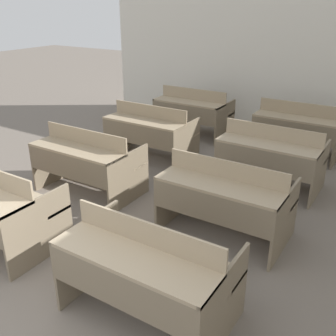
{
  "coord_description": "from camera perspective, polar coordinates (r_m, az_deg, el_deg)",
  "views": [
    {
      "loc": [
        2.35,
        -0.76,
        2.35
      ],
      "look_at": [
        0.35,
        2.43,
        0.72
      ],
      "focal_mm": 42.0,
      "sensor_mm": 36.0,
      "label": 1
    }
  ],
  "objects": [
    {
      "name": "wall_back",
      "position": [
        7.72,
        14.75,
        15.84
      ],
      "size": [
        6.93,
        0.06,
        2.87
      ],
      "color": "white",
      "rests_on": "ground_plane"
    },
    {
      "name": "bench_front_right",
      "position": [
        3.1,
        -3.15,
        -14.28
      ],
      "size": [
        1.3,
        0.8,
        0.86
      ],
      "color": "#7E6F58",
      "rests_on": "ground_plane"
    },
    {
      "name": "bench_second_left",
      "position": [
        5.12,
        -11.7,
        1.17
      ],
      "size": [
        1.3,
        0.8,
        0.86
      ],
      "color": "#796952",
      "rests_on": "ground_plane"
    },
    {
      "name": "bench_second_right",
      "position": [
        4.13,
        8.23,
        -4.16
      ],
      "size": [
        1.3,
        0.8,
        0.86
      ],
      "color": "#7D6E57",
      "rests_on": "ground_plane"
    },
    {
      "name": "bench_third_left",
      "position": [
        6.16,
        -2.63,
        5.45
      ],
      "size": [
        1.3,
        0.8,
        0.86
      ],
      "color": "#796952",
      "rests_on": "ground_plane"
    },
    {
      "name": "bench_third_right",
      "position": [
        5.34,
        14.64,
        1.83
      ],
      "size": [
        1.3,
        0.8,
        0.86
      ],
      "color": "#82735C",
      "rests_on": "ground_plane"
    },
    {
      "name": "bench_back_left",
      "position": [
        7.31,
        3.61,
        8.31
      ],
      "size": [
        1.3,
        0.8,
        0.86
      ],
      "color": "#7C6C56",
      "rests_on": "ground_plane"
    },
    {
      "name": "bench_back_right",
      "position": [
        6.64,
        18.31,
        5.59
      ],
      "size": [
        1.3,
        0.8,
        0.86
      ],
      "color": "#796952",
      "rests_on": "ground_plane"
    }
  ]
}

